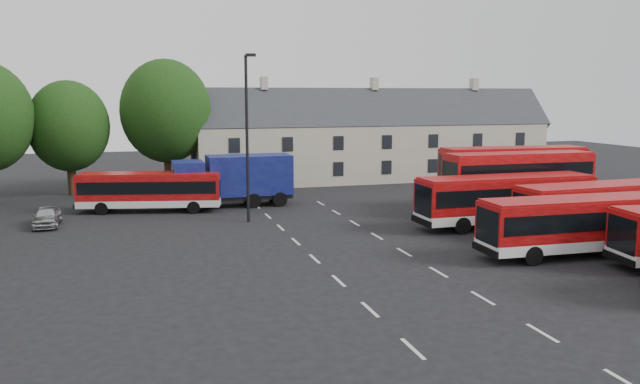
{
  "coord_description": "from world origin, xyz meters",
  "views": [
    {
      "loc": [
        -8.47,
        -28.01,
        8.33
      ],
      "look_at": [
        2.6,
        9.93,
        2.2
      ],
      "focal_mm": 35.0,
      "sensor_mm": 36.0,
      "label": 1
    }
  ],
  "objects_px": {
    "bus_dd_south": "(518,179)",
    "silver_car": "(47,217)",
    "box_truck": "(235,178)",
    "lamppost": "(247,134)"
  },
  "relations": [
    {
      "from": "box_truck",
      "to": "silver_car",
      "type": "distance_m",
      "value": 13.44
    },
    {
      "from": "box_truck",
      "to": "silver_car",
      "type": "height_order",
      "value": "box_truck"
    },
    {
      "from": "bus_dd_south",
      "to": "silver_car",
      "type": "relative_size",
      "value": 2.84
    },
    {
      "from": "box_truck",
      "to": "silver_car",
      "type": "relative_size",
      "value": 2.34
    },
    {
      "from": "silver_car",
      "to": "lamppost",
      "type": "height_order",
      "value": "lamppost"
    },
    {
      "from": "bus_dd_south",
      "to": "box_truck",
      "type": "bearing_deg",
      "value": 154.57
    },
    {
      "from": "bus_dd_south",
      "to": "silver_car",
      "type": "height_order",
      "value": "bus_dd_south"
    },
    {
      "from": "lamppost",
      "to": "box_truck",
      "type": "bearing_deg",
      "value": 89.82
    },
    {
      "from": "bus_dd_south",
      "to": "lamppost",
      "type": "relative_size",
      "value": 0.98
    },
    {
      "from": "bus_dd_south",
      "to": "lamppost",
      "type": "bearing_deg",
      "value": 171.95
    }
  ]
}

